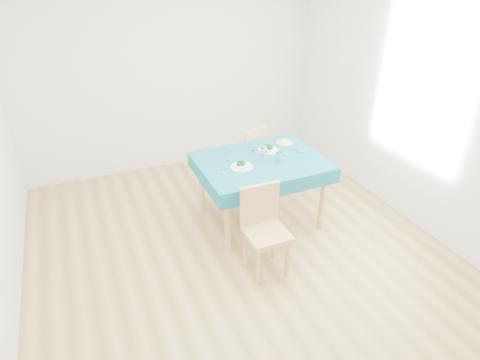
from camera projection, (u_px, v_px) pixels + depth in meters
name	position (u px, v px, depth m)	size (l,w,h in m)	color
room_shell	(240.00, 128.00, 3.37)	(4.02, 4.52, 2.73)	olive
table	(260.00, 191.00, 4.36)	(1.30, 0.99, 0.76)	#095C6B
chair_near	(267.00, 230.00, 3.59)	(0.37, 0.41, 0.94)	tan
chair_far	(245.00, 154.00, 4.98)	(0.37, 0.41, 0.93)	tan
bowl_near	(242.00, 164.00, 4.01)	(0.23, 0.23, 0.07)	white
bowl_far	(268.00, 148.00, 4.36)	(0.23, 0.23, 0.07)	white
fork_near	(224.00, 173.00, 3.93)	(0.02, 0.16, 0.00)	silver
knife_near	(256.00, 167.00, 4.03)	(0.02, 0.20, 0.00)	silver
fork_far	(257.00, 153.00, 4.32)	(0.03, 0.19, 0.00)	silver
knife_far	(302.00, 149.00, 4.41)	(0.02, 0.20, 0.00)	silver
napkin_near	(235.00, 159.00, 4.19)	(0.18, 0.13, 0.01)	#0E6777
napkin_far	(304.00, 149.00, 4.40)	(0.19, 0.14, 0.01)	#0E6777
tumbler_center	(264.00, 150.00, 4.27)	(0.07, 0.07, 0.09)	white
tumbler_side	(279.00, 157.00, 4.13)	(0.07, 0.07, 0.09)	white
side_plate	(285.00, 143.00, 4.56)	(0.20, 0.20, 0.01)	#B3D568
bread_slice	(285.00, 142.00, 4.55)	(0.09, 0.09, 0.01)	beige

